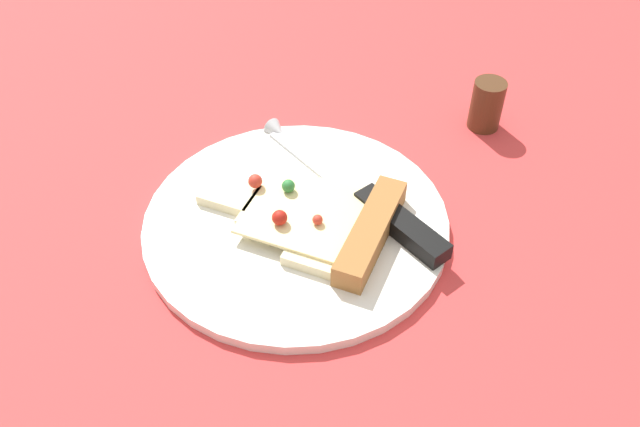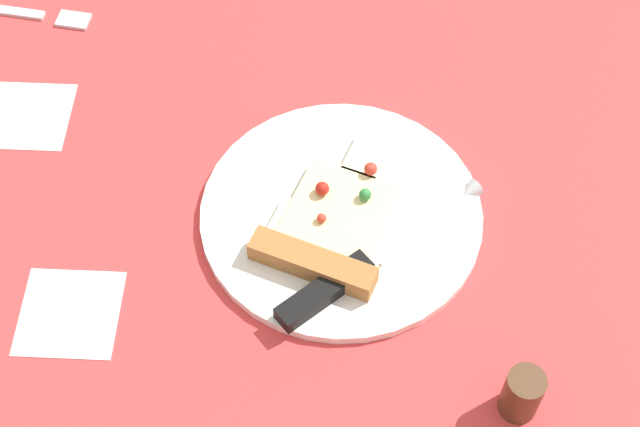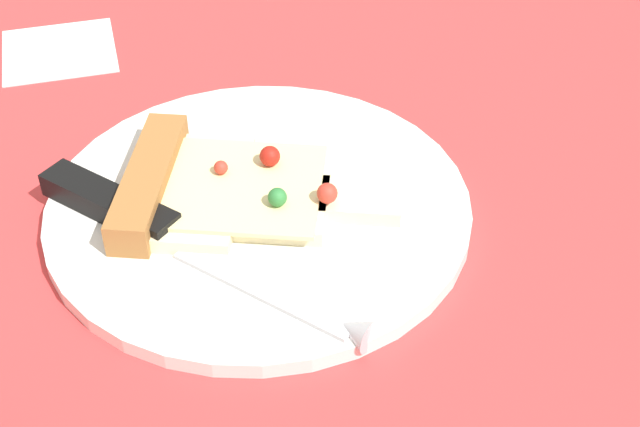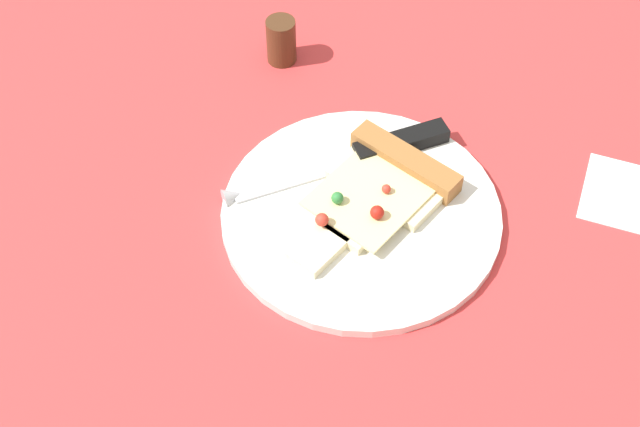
% 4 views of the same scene
% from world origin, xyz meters
% --- Properties ---
extents(ground_plane, '(1.47, 1.47, 0.03)m').
position_xyz_m(ground_plane, '(-0.00, -0.00, -0.01)').
color(ground_plane, '#D13838').
rests_on(ground_plane, ground).
extents(plate, '(0.27, 0.27, 0.01)m').
position_xyz_m(plate, '(-0.01, 0.09, 0.01)').
color(plate, white).
rests_on(plate, ground_plane).
extents(pizza_slice, '(0.14, 0.19, 0.03)m').
position_xyz_m(pizza_slice, '(-0.02, 0.06, 0.02)').
color(pizza_slice, beige).
rests_on(pizza_slice, plate).
extents(knife, '(0.19, 0.17, 0.02)m').
position_xyz_m(knife, '(0.01, 0.02, 0.02)').
color(knife, silver).
rests_on(knife, plate).
extents(pepper_shaker, '(0.03, 0.03, 0.05)m').
position_xyz_m(pepper_shaker, '(0.15, -0.10, 0.03)').
color(pepper_shaker, '#4C2D19').
rests_on(pepper_shaker, ground_plane).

